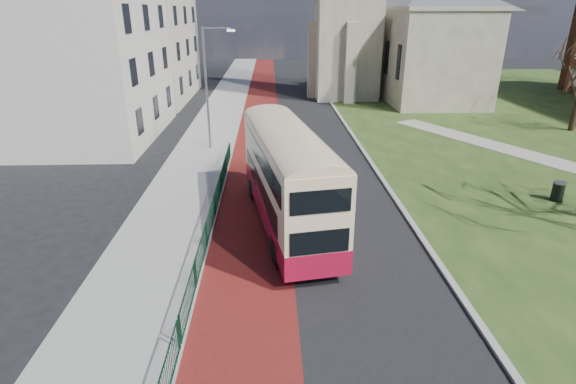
{
  "coord_description": "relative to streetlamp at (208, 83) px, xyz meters",
  "views": [
    {
      "loc": [
        -0.28,
        -12.49,
        9.08
      ],
      "look_at": [
        0.42,
        4.92,
        2.0
      ],
      "focal_mm": 28.0,
      "sensor_mm": 36.0,
      "label": 1
    }
  ],
  "objects": [
    {
      "name": "street_block_near",
      "position": [
        -9.65,
        4.0,
        1.92
      ],
      "size": [
        10.3,
        14.3,
        13.0
      ],
      "color": "silver",
      "rests_on": "ground"
    },
    {
      "name": "kerb_west",
      "position": [
        1.35,
        2.0,
        -4.53
      ],
      "size": [
        0.25,
        120.0,
        0.13
      ],
      "primitive_type": "cube",
      "color": "#999993",
      "rests_on": "ground"
    },
    {
      "name": "kerb_east",
      "position": [
        10.45,
        4.0,
        -4.53
      ],
      "size": [
        0.25,
        80.0,
        0.13
      ],
      "primitive_type": "cube",
      "color": "#999993",
      "rests_on": "ground"
    },
    {
      "name": "road_carriageway",
      "position": [
        5.85,
        2.0,
        -4.59
      ],
      "size": [
        9.0,
        120.0,
        0.01
      ],
      "primitive_type": "cube",
      "color": "black",
      "rests_on": "ground"
    },
    {
      "name": "pedestrian_railing",
      "position": [
        1.4,
        -14.0,
        -4.04
      ],
      "size": [
        0.07,
        24.0,
        1.12
      ],
      "color": "#0C3722",
      "rests_on": "ground"
    },
    {
      "name": "bus_lane",
      "position": [
        3.15,
        2.0,
        -4.59
      ],
      "size": [
        3.4,
        120.0,
        0.01
      ],
      "primitive_type": "cube",
      "color": "#591414",
      "rests_on": "ground"
    },
    {
      "name": "streetlamp",
      "position": [
        0.0,
        0.0,
        0.0
      ],
      "size": [
        2.13,
        0.18,
        8.0
      ],
      "color": "gray",
      "rests_on": "pavement_west"
    },
    {
      "name": "street_block_far",
      "position": [
        -9.65,
        20.0,
        1.17
      ],
      "size": [
        10.3,
        16.3,
        11.5
      ],
      "color": "beige",
      "rests_on": "ground"
    },
    {
      "name": "ground",
      "position": [
        4.35,
        -18.0,
        -4.59
      ],
      "size": [
        160.0,
        160.0,
        0.0
      ],
      "primitive_type": "plane",
      "color": "black",
      "rests_on": "ground"
    },
    {
      "name": "pavement_west",
      "position": [
        -0.65,
        2.0,
        -4.53
      ],
      "size": [
        4.0,
        120.0,
        0.12
      ],
      "primitive_type": "cube",
      "color": "gray",
      "rests_on": "ground"
    },
    {
      "name": "bus",
      "position": [
        4.78,
        -12.21,
        -2.11
      ],
      "size": [
        4.13,
        10.66,
        4.35
      ],
      "rotation": [
        0.0,
        0.0,
        0.17
      ],
      "color": "maroon",
      "rests_on": "ground"
    },
    {
      "name": "litter_bin",
      "position": [
        18.63,
        -9.94,
        -4.05
      ],
      "size": [
        0.79,
        0.79,
        0.99
      ],
      "rotation": [
        0.0,
        0.0,
        0.34
      ],
      "color": "black",
      "rests_on": "grass_green"
    }
  ]
}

